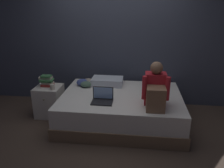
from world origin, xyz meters
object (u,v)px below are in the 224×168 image
object	(u,v)px
bed	(121,108)
mug	(52,87)
person_sitting	(155,90)
nightstand	(49,101)
clothes_pile	(86,83)
book_stack	(47,81)
laptop	(102,98)
pillow	(107,81)

from	to	relation	value
bed	mug	bearing A→B (deg)	-178.92
bed	person_sitting	xyz separation A→B (m)	(0.52, -0.39, 0.50)
nightstand	clothes_pile	xyz separation A→B (m)	(0.62, 0.25, 0.28)
bed	nightstand	world-z (taller)	nightstand
mug	clothes_pile	xyz separation A→B (m)	(0.49, 0.37, -0.03)
book_stack	laptop	bearing A→B (deg)	-23.45
book_stack	pillow	bearing A→B (deg)	16.84
clothes_pile	bed	bearing A→B (deg)	-27.10
laptop	book_stack	distance (m)	1.17
book_stack	mug	bearing A→B (deg)	-44.86
book_stack	mug	xyz separation A→B (m)	(0.16, -0.16, -0.05)
pillow	clothes_pile	xyz separation A→B (m)	(-0.38, -0.10, -0.01)
bed	clothes_pile	distance (m)	0.82
bed	nightstand	xyz separation A→B (m)	(-1.30, 0.10, 0.02)
person_sitting	book_stack	xyz separation A→B (m)	(-1.85, 0.53, -0.11)
bed	person_sitting	distance (m)	0.82
bed	pillow	size ratio (longest dim) A/B	3.57
bed	laptop	xyz separation A→B (m)	(-0.26, -0.32, 0.31)
nightstand	book_stack	distance (m)	0.37
pillow	book_stack	size ratio (longest dim) A/B	2.33
laptop	pillow	size ratio (longest dim) A/B	0.57
bed	pillow	bearing A→B (deg)	123.56
laptop	pillow	xyz separation A→B (m)	(-0.03, 0.77, 0.01)
nightstand	person_sitting	distance (m)	1.94
pillow	mug	size ratio (longest dim) A/B	6.22
bed	clothes_pile	bearing A→B (deg)	152.90
laptop	clothes_pile	world-z (taller)	laptop
nightstand	bed	bearing A→B (deg)	-4.30
bed	person_sitting	bearing A→B (deg)	-36.94
book_stack	clothes_pile	distance (m)	0.69
mug	person_sitting	bearing A→B (deg)	-12.28
pillow	book_stack	world-z (taller)	book_stack
laptop	clothes_pile	size ratio (longest dim) A/B	0.98
bed	mug	distance (m)	1.22
bed	pillow	world-z (taller)	pillow
person_sitting	clothes_pile	size ratio (longest dim) A/B	2.01
nightstand	book_stack	world-z (taller)	book_stack
person_sitting	nightstand	bearing A→B (deg)	164.99
nightstand	mug	xyz separation A→B (m)	(0.13, -0.12, 0.32)
laptop	pillow	world-z (taller)	laptop
book_stack	clothes_pile	xyz separation A→B (m)	(0.65, 0.21, -0.08)
bed	pillow	xyz separation A→B (m)	(-0.30, 0.45, 0.32)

